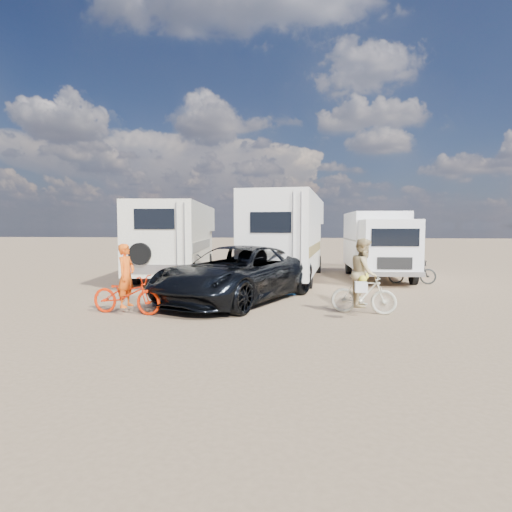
# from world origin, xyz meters

# --- Properties ---
(ground) EXTENTS (140.00, 140.00, 0.00)m
(ground) POSITION_xyz_m (0.00, 0.00, 0.00)
(ground) COLOR #967859
(ground) RESTS_ON ground
(rv_main) EXTENTS (3.25, 8.88, 3.45)m
(rv_main) POSITION_xyz_m (0.15, 6.53, 1.73)
(rv_main) COLOR silver
(rv_main) RESTS_ON ground
(rv_left) EXTENTS (3.46, 8.56, 3.16)m
(rv_left) POSITION_xyz_m (-4.76, 6.84, 1.58)
(rv_left) COLOR white
(rv_left) RESTS_ON ground
(box_truck) EXTENTS (2.35, 5.99, 2.82)m
(box_truck) POSITION_xyz_m (3.92, 7.05, 1.41)
(box_truck) COLOR white
(box_truck) RESTS_ON ground
(dark_suv) EXTENTS (4.85, 6.49, 1.64)m
(dark_suv) POSITION_xyz_m (-1.20, 1.00, 0.82)
(dark_suv) COLOR black
(dark_suv) RESTS_ON ground
(bike_man) EXTENTS (1.97, 0.94, 0.99)m
(bike_man) POSITION_xyz_m (-3.68, -1.10, 0.50)
(bike_man) COLOR red
(bike_man) RESTS_ON ground
(bike_woman) EXTENTS (1.69, 0.79, 0.98)m
(bike_woman) POSITION_xyz_m (2.30, -0.42, 0.49)
(bike_woman) COLOR beige
(bike_woman) RESTS_ON ground
(rider_man) EXTENTS (0.47, 0.64, 1.60)m
(rider_man) POSITION_xyz_m (-3.68, -1.10, 0.80)
(rider_man) COLOR #F15610
(rider_man) RESTS_ON ground
(rider_woman) EXTENTS (0.82, 0.97, 1.74)m
(rider_woman) POSITION_xyz_m (2.30, -0.42, 0.87)
(rider_woman) COLOR tan
(rider_woman) RESTS_ON ground
(bike_parked) EXTENTS (1.83, 0.83, 0.93)m
(bike_parked) POSITION_xyz_m (4.95, 5.54, 0.46)
(bike_parked) COLOR black
(bike_parked) RESTS_ON ground
(cooler) EXTENTS (0.50, 0.37, 0.40)m
(cooler) POSITION_xyz_m (0.28, 2.45, 0.20)
(cooler) COLOR #21508A
(cooler) RESTS_ON ground
(crate) EXTENTS (0.49, 0.49, 0.37)m
(crate) POSITION_xyz_m (-0.56, 4.67, 0.18)
(crate) COLOR #91654A
(crate) RESTS_ON ground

